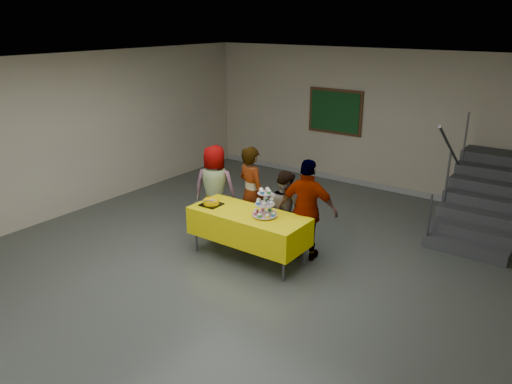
% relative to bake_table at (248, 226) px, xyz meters
% --- Properties ---
extents(room_shell, '(10.00, 10.04, 3.02)m').
position_rel_bake_table_xyz_m(room_shell, '(0.03, -0.58, 1.57)').
color(room_shell, '#4C514C').
rests_on(room_shell, ground).
extents(bake_table, '(1.88, 0.78, 0.77)m').
position_rel_bake_table_xyz_m(bake_table, '(0.00, 0.00, 0.00)').
color(bake_table, '#595960').
rests_on(bake_table, ground).
extents(cupcake_stand, '(0.38, 0.38, 0.44)m').
position_rel_bake_table_xyz_m(cupcake_stand, '(0.29, 0.02, 0.39)').
color(cupcake_stand, silver).
rests_on(cupcake_stand, bake_table).
extents(bear_cake, '(0.32, 0.36, 0.12)m').
position_rel_bake_table_xyz_m(bear_cake, '(-0.68, -0.08, 0.27)').
color(bear_cake, black).
rests_on(bear_cake, bake_table).
extents(schoolchild_a, '(0.88, 0.75, 1.54)m').
position_rel_bake_table_xyz_m(schoolchild_a, '(-1.17, 0.59, 0.21)').
color(schoolchild_a, slate).
rests_on(schoolchild_a, ground).
extents(schoolchild_b, '(0.68, 0.55, 1.61)m').
position_rel_bake_table_xyz_m(schoolchild_b, '(-0.43, 0.66, 0.25)').
color(schoolchild_b, slate).
rests_on(schoolchild_b, ground).
extents(schoolchild_c, '(0.70, 0.57, 1.33)m').
position_rel_bake_table_xyz_m(schoolchild_c, '(0.25, 0.63, 0.11)').
color(schoolchild_c, slate).
rests_on(schoolchild_c, ground).
extents(schoolchild_d, '(1.00, 0.58, 1.61)m').
position_rel_bake_table_xyz_m(schoolchild_d, '(0.73, 0.54, 0.25)').
color(schoolchild_d, slate).
rests_on(schoolchild_d, ground).
extents(staircase, '(1.30, 2.40, 2.04)m').
position_rel_bake_table_xyz_m(staircase, '(2.72, 3.53, -0.07)').
color(staircase, '#424447').
rests_on(staircase, ground).
extents(noticeboard, '(1.30, 0.05, 1.00)m').
position_rel_bake_table_xyz_m(noticeboard, '(-0.83, 4.37, 1.04)').
color(noticeboard, '#472B16').
rests_on(noticeboard, ground).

